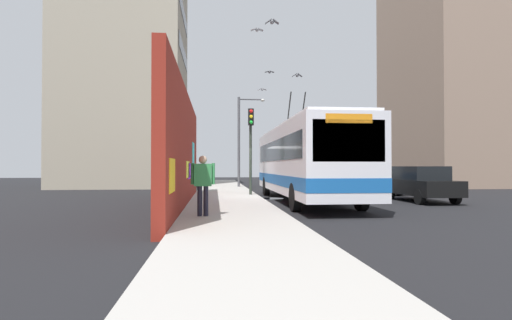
{
  "coord_description": "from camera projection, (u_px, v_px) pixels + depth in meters",
  "views": [
    {
      "loc": [
        -19.66,
        2.19,
        1.57
      ],
      "look_at": [
        0.34,
        0.14,
        1.89
      ],
      "focal_mm": 28.62,
      "sensor_mm": 36.0,
      "label": 1
    }
  ],
  "objects": [
    {
      "name": "ground_plane",
      "position": [
        259.0,
        199.0,
        19.75
      ],
      "size": [
        80.0,
        80.0,
        0.0
      ],
      "primitive_type": "plane",
      "color": "black"
    },
    {
      "name": "sidewalk_slab",
      "position": [
        226.0,
        198.0,
        19.59
      ],
      "size": [
        48.0,
        3.2,
        0.15
      ],
      "primitive_type": "cube",
      "color": "#ADA8A0",
      "rests_on": "ground_plane"
    },
    {
      "name": "graffiti_wall",
      "position": [
        184.0,
        151.0,
        15.82
      ],
      "size": [
        14.7,
        0.32,
        4.38
      ],
      "color": "maroon",
      "rests_on": "ground_plane"
    },
    {
      "name": "building_far_left",
      "position": [
        127.0,
        69.0,
        32.79
      ],
      "size": [
        10.14,
        8.99,
        18.92
      ],
      "color": "#9E937F",
      "rests_on": "ground_plane"
    },
    {
      "name": "building_far_right",
      "position": [
        444.0,
        61.0,
        34.23
      ],
      "size": [
        11.64,
        6.95,
        20.85
      ],
      "color": "gray",
      "rests_on": "ground_plane"
    },
    {
      "name": "city_bus",
      "position": [
        304.0,
        160.0,
        18.22
      ],
      "size": [
        12.37,
        2.65,
        5.15
      ],
      "color": "silver",
      "rests_on": "ground_plane"
    },
    {
      "name": "parked_car_black",
      "position": [
        420.0,
        183.0,
        18.28
      ],
      "size": [
        4.32,
        1.76,
        1.58
      ],
      "color": "black",
      "rests_on": "ground_plane"
    },
    {
      "name": "parked_car_navy",
      "position": [
        374.0,
        179.0,
        23.57
      ],
      "size": [
        4.74,
        1.82,
        1.58
      ],
      "color": "navy",
      "rests_on": "ground_plane"
    },
    {
      "name": "pedestrian_near_wall",
      "position": [
        203.0,
        180.0,
        11.7
      ],
      "size": [
        0.23,
        0.69,
        1.73
      ],
      "color": "#1E1E2D",
      "rests_on": "sidewalk_slab"
    },
    {
      "name": "traffic_light",
      "position": [
        251.0,
        137.0,
        20.61
      ],
      "size": [
        0.49,
        0.28,
        4.37
      ],
      "color": "#2D382D",
      "rests_on": "sidewalk_slab"
    },
    {
      "name": "street_lamp",
      "position": [
        242.0,
        135.0,
        29.03
      ],
      "size": [
        0.44,
        1.94,
        6.37
      ],
      "color": "#4C4C51",
      "rests_on": "sidewalk_slab"
    },
    {
      "name": "flying_pigeons",
      "position": [
        272.0,
        62.0,
        20.54
      ],
      "size": [
        9.67,
        2.89,
        1.51
      ],
      "color": "#47474C"
    },
    {
      "name": "curbside_puddle",
      "position": [
        271.0,
        198.0,
        20.02
      ],
      "size": [
        1.23,
        1.23,
        0.0
      ],
      "primitive_type": "cylinder",
      "color": "black",
      "rests_on": "ground_plane"
    }
  ]
}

